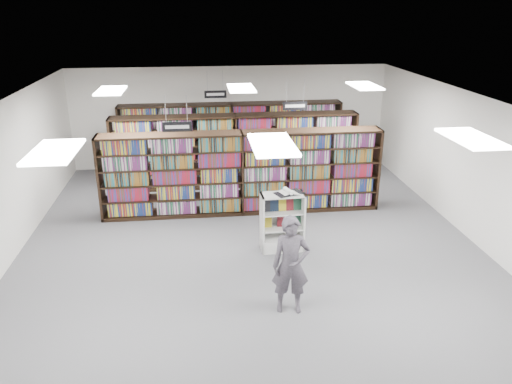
{
  "coord_description": "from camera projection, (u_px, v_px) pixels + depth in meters",
  "views": [
    {
      "loc": [
        -1.04,
        -9.8,
        5.06
      ],
      "look_at": [
        0.18,
        0.5,
        1.1
      ],
      "focal_mm": 35.0,
      "sensor_mm": 36.0,
      "label": 1
    }
  ],
  "objects": [
    {
      "name": "aisle_sign_right",
      "position": [
        295.0,
        105.0,
        13.05
      ],
      "size": [
        0.65,
        0.02,
        0.8
      ],
      "color": "#B2B2B7",
      "rests_on": "ceiling"
    },
    {
      "name": "wall_back",
      "position": [
        231.0,
        117.0,
        16.0
      ],
      "size": [
        10.0,
        0.1,
        3.2
      ],
      "primitive_type": "cube",
      "color": "white",
      "rests_on": "ground"
    },
    {
      "name": "troffer_front_right",
      "position": [
        471.0,
        138.0,
        7.43
      ],
      "size": [
        0.6,
        1.2,
        0.04
      ],
      "primitive_type": "cube",
      "color": "white",
      "rests_on": "ceiling"
    },
    {
      "name": "endcap_display",
      "position": [
        282.0,
        229.0,
        10.8
      ],
      "size": [
        0.94,
        0.49,
        1.29
      ],
      "rotation": [
        0.0,
        0.0,
        0.04
      ],
      "color": "silver",
      "rests_on": "floor"
    },
    {
      "name": "ceiling",
      "position": [
        250.0,
        102.0,
        9.87
      ],
      "size": [
        10.0,
        12.0,
        0.1
      ],
      "primitive_type": "cube",
      "color": "silver",
      "rests_on": "wall_back"
    },
    {
      "name": "troffer_front_left",
      "position": [
        54.0,
        152.0,
        6.77
      ],
      "size": [
        0.6,
        1.2,
        0.04
      ],
      "primitive_type": "cube",
      "color": "white",
      "rests_on": "ceiling"
    },
    {
      "name": "aisle_sign_center",
      "position": [
        215.0,
        94.0,
        14.69
      ],
      "size": [
        0.65,
        0.02,
        0.8
      ],
      "color": "#B2B2B7",
      "rests_on": "ceiling"
    },
    {
      "name": "wall_front",
      "position": [
        316.0,
        381.0,
        4.87
      ],
      "size": [
        10.0,
        0.1,
        3.2
      ],
      "primitive_type": "cube",
      "color": "white",
      "rests_on": "ground"
    },
    {
      "name": "aisle_sign_left",
      "position": [
        177.0,
        126.0,
        10.87
      ],
      "size": [
        0.65,
        0.02,
        0.8
      ],
      "color": "#B2B2B7",
      "rests_on": "ceiling"
    },
    {
      "name": "floor",
      "position": [
        251.0,
        247.0,
        11.01
      ],
      "size": [
        12.0,
        12.0,
        0.0
      ],
      "primitive_type": "plane",
      "color": "#595A5F",
      "rests_on": "ground"
    },
    {
      "name": "bookshelf_row_mid",
      "position": [
        236.0,
        151.0,
        14.35
      ],
      "size": [
        7.0,
        0.6,
        2.1
      ],
      "color": "black",
      "rests_on": "floor"
    },
    {
      "name": "bookshelf_row_far",
      "position": [
        232.0,
        136.0,
        15.92
      ],
      "size": [
        7.0,
        0.6,
        2.1
      ],
      "color": "black",
      "rests_on": "floor"
    },
    {
      "name": "troffer_back_right",
      "position": [
        364.0,
        86.0,
        12.07
      ],
      "size": [
        0.6,
        1.2,
        0.04
      ],
      "primitive_type": "cube",
      "color": "white",
      "rests_on": "ceiling"
    },
    {
      "name": "shopper",
      "position": [
        291.0,
        265.0,
        8.46
      ],
      "size": [
        0.69,
        0.5,
        1.76
      ],
      "primitive_type": "imported",
      "rotation": [
        0.0,
        0.0,
        -0.12
      ],
      "color": "#524C57",
      "rests_on": "floor"
    },
    {
      "name": "troffer_back_left",
      "position": [
        111.0,
        91.0,
        11.41
      ],
      "size": [
        0.6,
        1.2,
        0.04
      ],
      "primitive_type": "cube",
      "color": "white",
      "rests_on": "ceiling"
    },
    {
      "name": "bookshelf_row_near",
      "position": [
        242.0,
        173.0,
        12.49
      ],
      "size": [
        7.0,
        0.6,
        2.1
      ],
      "color": "black",
      "rests_on": "floor"
    },
    {
      "name": "wall_right",
      "position": [
        476.0,
        170.0,
        10.99
      ],
      "size": [
        0.1,
        12.0,
        3.2
      ],
      "primitive_type": "cube",
      "color": "white",
      "rests_on": "ground"
    },
    {
      "name": "open_book",
      "position": [
        289.0,
        192.0,
        10.48
      ],
      "size": [
        0.67,
        0.53,
        0.13
      ],
      "rotation": [
        0.0,
        0.0,
        0.36
      ],
      "color": "black",
      "rests_on": "endcap_display"
    },
    {
      "name": "wall_left",
      "position": [
        0.0,
        188.0,
        9.89
      ],
      "size": [
        0.1,
        12.0,
        3.2
      ],
      "primitive_type": "cube",
      "color": "white",
      "rests_on": "ground"
    },
    {
      "name": "troffer_front_center",
      "position": [
        273.0,
        145.0,
        7.1
      ],
      "size": [
        0.6,
        1.2,
        0.04
      ],
      "primitive_type": "cube",
      "color": "white",
      "rests_on": "ceiling"
    },
    {
      "name": "troffer_back_center",
      "position": [
        241.0,
        88.0,
        11.74
      ],
      "size": [
        0.6,
        1.2,
        0.04
      ],
      "primitive_type": "cube",
      "color": "white",
      "rests_on": "ceiling"
    }
  ]
}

